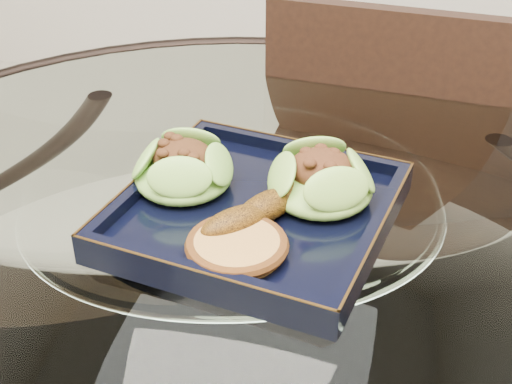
# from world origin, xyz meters

# --- Properties ---
(dining_table) EXTENTS (1.13, 1.13, 0.77)m
(dining_table) POSITION_xyz_m (-0.00, -0.00, 0.60)
(dining_table) COLOR white
(dining_table) RESTS_ON ground
(dining_chair) EXTENTS (0.41, 0.41, 0.88)m
(dining_chair) POSITION_xyz_m (0.11, 0.30, 0.49)
(dining_chair) COLOR black
(dining_chair) RESTS_ON ground
(navy_plate) EXTENTS (0.31, 0.31, 0.02)m
(navy_plate) POSITION_xyz_m (0.02, 0.01, 0.77)
(navy_plate) COLOR black
(navy_plate) RESTS_ON dining_table
(lettuce_wrap_left) EXTENTS (0.13, 0.13, 0.04)m
(lettuce_wrap_left) POSITION_xyz_m (-0.07, 0.04, 0.80)
(lettuce_wrap_left) COLOR #54932A
(lettuce_wrap_left) RESTS_ON navy_plate
(lettuce_wrap_right) EXTENTS (0.11, 0.11, 0.04)m
(lettuce_wrap_right) POSITION_xyz_m (0.08, 0.05, 0.80)
(lettuce_wrap_right) COLOR #60972B
(lettuce_wrap_right) RESTS_ON navy_plate
(roasted_plantain) EXTENTS (0.11, 0.15, 0.03)m
(roasted_plantain) POSITION_xyz_m (0.04, -0.00, 0.80)
(roasted_plantain) COLOR #633B0A
(roasted_plantain) RESTS_ON navy_plate
(crumb_patty) EXTENTS (0.09, 0.09, 0.02)m
(crumb_patty) POSITION_xyz_m (0.02, -0.07, 0.79)
(crumb_patty) COLOR #C07E40
(crumb_patty) RESTS_ON navy_plate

